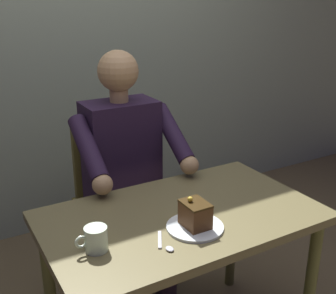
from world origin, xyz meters
name	(u,v)px	position (x,y,z in m)	size (l,w,h in m)	color
cafe_rear_panel	(60,0)	(0.00, -1.44, 1.50)	(6.40, 0.12, 3.00)	gray
dining_table	(181,232)	(0.00, 0.00, 0.61)	(1.10, 0.66, 0.70)	brown
chair	(116,192)	(0.00, -0.68, 0.51)	(0.42, 0.42, 0.92)	brown
seated_person	(128,176)	(0.00, -0.51, 0.67)	(0.53, 0.58, 1.29)	#25172E
dessert_plate	(195,227)	(0.02, 0.12, 0.71)	(0.22, 0.22, 0.01)	white
cake_slice	(195,214)	(0.02, 0.12, 0.76)	(0.09, 0.11, 0.12)	#4D2F18
coffee_cup	(96,239)	(0.39, 0.08, 0.75)	(0.11, 0.08, 0.09)	silver
dessert_spoon	(165,245)	(0.17, 0.17, 0.71)	(0.06, 0.14, 0.01)	silver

